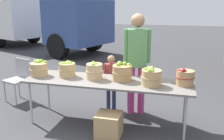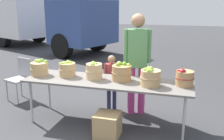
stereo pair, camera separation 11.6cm
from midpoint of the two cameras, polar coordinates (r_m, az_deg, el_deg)
ground_plane at (r=4.42m, az=-0.34°, el=-11.69°), size 40.00×40.00×0.00m
market_table at (r=4.15m, az=-0.35°, el=-2.83°), size 2.70×0.76×0.75m
apple_basket_green_0 at (r=4.58m, az=-15.00°, el=0.42°), size 0.31×0.31×0.28m
apple_basket_green_1 at (r=4.40m, az=-9.12°, el=0.20°), size 0.29×0.29×0.27m
apple_basket_green_2 at (r=4.20m, az=-3.18°, el=-0.19°), size 0.28×0.28×0.29m
apple_basket_green_3 at (r=4.12m, az=2.94°, el=-0.54°), size 0.33×0.33×0.31m
apple_basket_green_4 at (r=3.90m, az=9.31°, el=-1.55°), size 0.32×0.32×0.30m
apple_basket_red_0 at (r=4.02m, az=16.50°, el=-1.67°), size 0.28×0.28×0.27m
vendor_adult at (r=4.51m, az=6.31°, el=2.95°), size 0.46×0.30×1.79m
child_customer at (r=4.74m, az=0.61°, el=-1.84°), size 0.26×0.21×1.05m
box_truck at (r=12.66m, az=-18.21°, el=11.83°), size 7.95×4.84×2.75m
folding_chair at (r=5.60m, az=-18.90°, el=-1.19°), size 0.51×0.51×0.86m
produce_crate at (r=3.96m, az=-0.13°, el=-12.04°), size 0.36×0.36×0.36m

